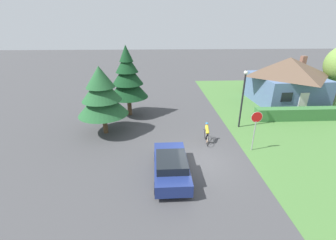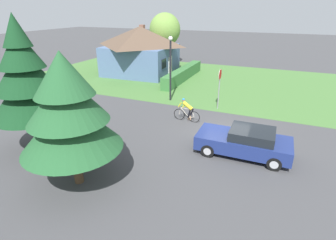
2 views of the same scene
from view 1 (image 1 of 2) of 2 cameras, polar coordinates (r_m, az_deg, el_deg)
name	(u,v)px [view 1 (image 1 of 2)]	position (r m, az deg, el deg)	size (l,w,h in m)	color
ground_plane	(199,162)	(14.48, 7.98, -10.63)	(140.00, 140.00, 0.00)	#424244
grass_verge_right	(328,131)	(22.46, 35.49, -2.27)	(16.00, 36.00, 0.01)	#477538
cottage_house	(286,80)	(27.72, 27.85, 9.07)	(7.23, 7.45, 4.89)	slate
hedge_row	(304,114)	(23.70, 31.24, 1.36)	(8.88, 0.90, 1.12)	#387038
sedan_left_lane	(171,166)	(12.83, 0.79, -11.54)	(1.95, 4.38, 1.38)	navy
cyclist	(207,133)	(16.56, 9.84, -3.38)	(0.44, 1.74, 1.47)	black
stop_sign	(256,123)	(15.80, 21.40, -0.80)	(0.74, 0.07, 2.83)	gray
street_lamp	(243,94)	(18.96, 18.52, 6.33)	(0.31, 0.31, 4.81)	black
conifer_tall_near	(102,94)	(17.59, -16.52, 6.24)	(3.79, 3.79, 5.29)	#4C3823
conifer_tall_far	(128,78)	(20.85, -10.24, 10.50)	(3.58, 3.58, 6.43)	#4C3823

